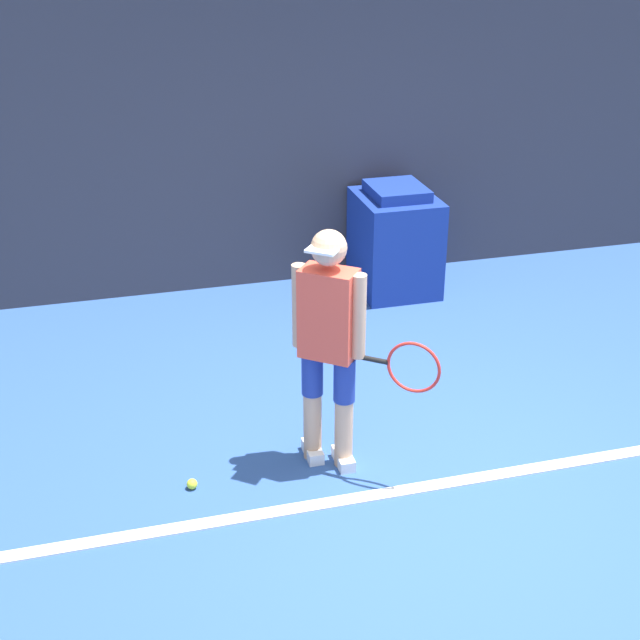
% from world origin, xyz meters
% --- Properties ---
extents(ground_plane, '(24.00, 24.00, 0.00)m').
position_xyz_m(ground_plane, '(0.00, 0.00, 0.00)').
color(ground_plane, '#2D5193').
extents(back_wall, '(24.00, 0.10, 3.19)m').
position_xyz_m(back_wall, '(0.00, 3.64, 1.59)').
color(back_wall, '#383842').
rests_on(back_wall, ground_plane).
extents(court_baseline, '(21.60, 0.10, 0.01)m').
position_xyz_m(court_baseline, '(0.00, 0.10, 0.01)').
color(court_baseline, white).
rests_on(court_baseline, ground_plane).
extents(tennis_player, '(0.78, 0.65, 1.61)m').
position_xyz_m(tennis_player, '(-0.52, 0.54, 0.89)').
color(tennis_player, tan).
rests_on(tennis_player, ground_plane).
extents(tennis_ball, '(0.07, 0.07, 0.07)m').
position_xyz_m(tennis_ball, '(-1.44, 0.48, 0.03)').
color(tennis_ball, '#D1E533').
rests_on(tennis_ball, ground_plane).
extents(covered_chair, '(0.69, 0.81, 1.01)m').
position_xyz_m(covered_chair, '(0.84, 3.13, 0.48)').
color(covered_chair, navy).
rests_on(covered_chair, ground_plane).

